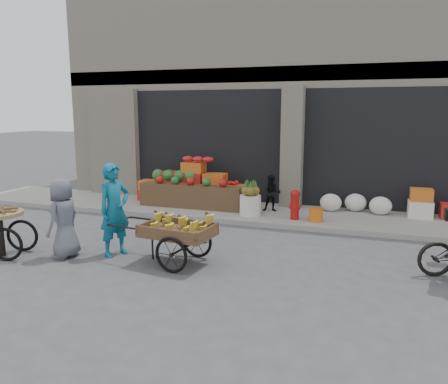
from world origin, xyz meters
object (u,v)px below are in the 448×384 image
(orange_bucket, at_px, (316,215))
(seated_person, at_px, (272,193))
(pineapple_bin, at_px, (250,205))
(vendor_woman, at_px, (115,210))
(tricycle_cart, at_px, (0,226))
(vendor_grey, at_px, (64,218))
(banana_cart, at_px, (175,228))
(fire_hydrant, at_px, (295,203))

(orange_bucket, distance_m, seated_person, 1.42)
(pineapple_bin, distance_m, seated_person, 0.75)
(vendor_woman, relative_size, tricycle_cart, 1.18)
(seated_person, distance_m, vendor_grey, 5.22)
(banana_cart, bearing_deg, orange_bucket, 65.38)
(pineapple_bin, relative_size, orange_bucket, 1.62)
(fire_hydrant, bearing_deg, pineapple_bin, 177.40)
(fire_hydrant, distance_m, vendor_grey, 5.15)
(seated_person, height_order, tricycle_cart, seated_person)
(seated_person, xyz_separation_m, vendor_woman, (-2.07, -3.94, 0.28))
(seated_person, xyz_separation_m, vendor_grey, (-2.89, -4.34, 0.15))
(fire_hydrant, height_order, seated_person, seated_person)
(fire_hydrant, distance_m, tricycle_cart, 6.23)
(pineapple_bin, relative_size, banana_cart, 0.24)
(seated_person, distance_m, tricycle_cart, 6.18)
(orange_bucket, height_order, seated_person, seated_person)
(pineapple_bin, height_order, fire_hydrant, fire_hydrant)
(seated_person, height_order, vendor_grey, vendor_grey)
(tricycle_cart, bearing_deg, fire_hydrant, 25.06)
(vendor_grey, bearing_deg, orange_bucket, 132.00)
(banana_cart, relative_size, vendor_woman, 1.26)
(fire_hydrant, bearing_deg, orange_bucket, -5.71)
(seated_person, xyz_separation_m, tricycle_cart, (-4.06, -4.67, -0.02))
(seated_person, bearing_deg, orange_bucket, -40.26)
(pineapple_bin, xyz_separation_m, fire_hydrant, (1.10, -0.05, 0.13))
(pineapple_bin, bearing_deg, vendor_grey, -123.63)
(pineapple_bin, relative_size, seated_person, 0.56)
(pineapple_bin, relative_size, vendor_woman, 0.30)
(tricycle_cart, bearing_deg, vendor_grey, 0.46)
(orange_bucket, height_order, banana_cart, banana_cart)
(banana_cart, bearing_deg, vendor_grey, -163.59)
(orange_bucket, xyz_separation_m, vendor_grey, (-4.09, -3.64, 0.46))
(orange_bucket, bearing_deg, fire_hydrant, 174.29)
(pineapple_bin, distance_m, banana_cart, 3.43)
(orange_bucket, relative_size, tricycle_cart, 0.22)
(vendor_grey, bearing_deg, fire_hydrant, 136.12)
(orange_bucket, bearing_deg, seated_person, 149.74)
(banana_cart, xyz_separation_m, vendor_woman, (-1.25, 0.06, 0.23))
(vendor_woman, height_order, tricycle_cart, vendor_woman)
(tricycle_cart, xyz_separation_m, vendor_grey, (1.17, 0.33, 0.17))
(tricycle_cart, bearing_deg, banana_cart, -3.41)
(vendor_woman, bearing_deg, seated_person, -3.40)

